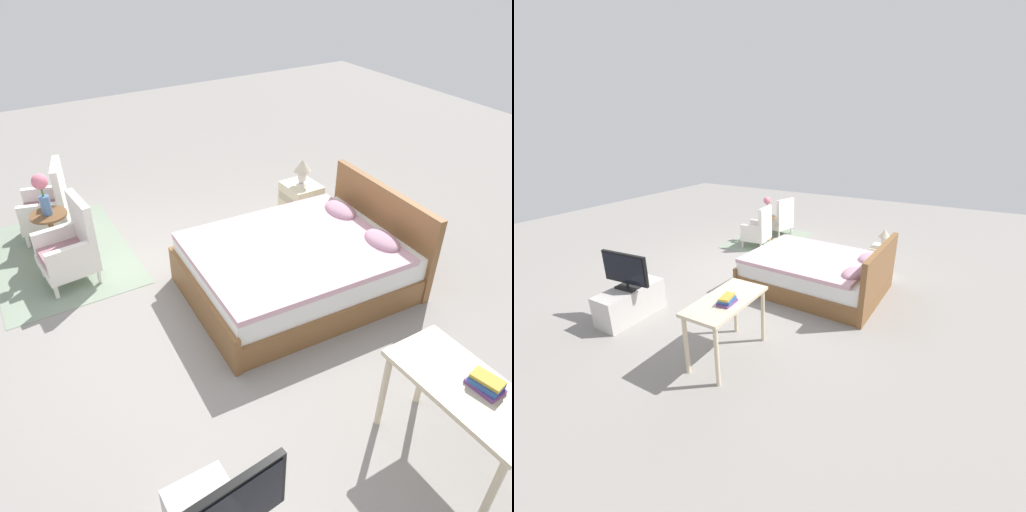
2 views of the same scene
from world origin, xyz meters
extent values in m
plane|color=gray|center=(0.00, 0.00, 0.00)|extent=(16.00, 16.00, 0.00)
cube|color=gray|center=(-1.94, -1.05, 0.00)|extent=(2.10, 1.50, 0.01)
cube|color=brown|center=(-0.01, 0.95, 0.14)|extent=(1.70, 2.28, 0.28)
cube|color=white|center=(-0.01, 0.95, 0.40)|extent=(1.63, 2.18, 0.24)
cube|color=#CC9EAD|center=(-0.02, 0.86, 0.55)|extent=(1.67, 2.01, 0.06)
cube|color=brown|center=(0.04, 2.01, 0.48)|extent=(1.62, 0.16, 0.96)
cube|color=brown|center=(-0.07, -0.12, 0.20)|extent=(1.62, 0.14, 0.40)
ellipsoid|color=#B28499|center=(-0.33, 1.74, 0.59)|extent=(0.45, 0.30, 0.14)
ellipsoid|color=#B28499|center=(0.38, 1.70, 0.59)|extent=(0.45, 0.30, 0.14)
cylinder|color=white|center=(-2.77, -1.21, 0.09)|extent=(0.04, 0.04, 0.16)
cylinder|color=white|center=(-2.32, -1.33, 0.09)|extent=(0.04, 0.04, 0.16)
cylinder|color=white|center=(-2.64, -0.77, 0.09)|extent=(0.04, 0.04, 0.16)
cylinder|color=white|center=(-2.20, -0.89, 0.09)|extent=(0.04, 0.04, 0.16)
cube|color=white|center=(-2.48, -1.05, 0.23)|extent=(0.66, 0.66, 0.12)
cube|color=gray|center=(-2.48, -1.05, 0.34)|extent=(0.61, 0.61, 0.10)
cube|color=white|center=(-2.42, -0.83, 0.61)|extent=(0.54, 0.22, 0.64)
cube|color=white|center=(-2.71, -0.99, 0.42)|extent=(0.20, 0.51, 0.26)
cube|color=white|center=(-2.26, -1.11, 0.42)|extent=(0.20, 0.51, 0.26)
cylinder|color=white|center=(-1.61, -1.30, 0.09)|extent=(0.04, 0.04, 0.16)
cylinder|color=white|center=(-1.15, -1.26, 0.09)|extent=(0.04, 0.04, 0.16)
cylinder|color=white|center=(-1.65, -0.84, 0.09)|extent=(0.04, 0.04, 0.16)
cylinder|color=white|center=(-1.19, -0.80, 0.09)|extent=(0.04, 0.04, 0.16)
cube|color=white|center=(-1.40, -1.05, 0.23)|extent=(0.59, 0.59, 0.12)
cube|color=gray|center=(-1.40, -1.05, 0.34)|extent=(0.54, 0.54, 0.10)
cube|color=white|center=(-1.42, -0.82, 0.61)|extent=(0.54, 0.13, 0.64)
cube|color=white|center=(-1.63, -1.07, 0.42)|extent=(0.12, 0.52, 0.26)
cube|color=white|center=(-1.16, -1.03, 0.42)|extent=(0.12, 0.52, 0.26)
cylinder|color=brown|center=(-1.94, -1.07, 0.01)|extent=(0.28, 0.28, 0.03)
cylinder|color=brown|center=(-1.94, -1.07, 0.28)|extent=(0.06, 0.06, 0.52)
cylinder|color=brown|center=(-1.94, -1.07, 0.55)|extent=(0.40, 0.40, 0.02)
cylinder|color=#4C709E|center=(-1.94, -1.07, 0.68)|extent=(0.11, 0.11, 0.22)
cylinder|color=#477538|center=(-1.94, -1.07, 0.84)|extent=(0.02, 0.02, 0.10)
sphere|color=#DB7084|center=(-1.94, -1.07, 0.96)|extent=(0.17, 0.17, 0.17)
cube|color=beige|center=(-1.17, 1.80, 0.27)|extent=(0.44, 0.40, 0.54)
cube|color=#B3AB8E|center=(-1.17, 1.59, 0.38)|extent=(0.37, 0.01, 0.09)
cylinder|color=silver|center=(-1.17, 1.80, 0.55)|extent=(0.13, 0.13, 0.02)
ellipsoid|color=silver|center=(-1.17, 1.80, 0.64)|extent=(0.11, 0.11, 0.16)
cone|color=beige|center=(-1.17, 1.80, 0.80)|extent=(0.22, 0.22, 0.15)
cube|color=#B7B2AD|center=(2.13, -1.00, 0.23)|extent=(0.96, 0.40, 0.46)
cube|color=black|center=(2.13, -1.00, 0.47)|extent=(0.23, 0.34, 0.03)
cylinder|color=black|center=(2.13, -1.00, 0.51)|extent=(0.04, 0.04, 0.05)
cube|color=black|center=(2.13, -1.00, 0.76)|extent=(0.11, 0.76, 0.44)
cube|color=black|center=(2.16, -1.00, 0.76)|extent=(0.07, 0.71, 0.40)
cylinder|color=beige|center=(1.71, 0.54, 0.36)|extent=(0.05, 0.05, 0.72)
cylinder|color=beige|center=(2.65, 0.54, 0.36)|extent=(0.05, 0.05, 0.72)
cylinder|color=beige|center=(1.71, 0.96, 0.36)|extent=(0.05, 0.05, 0.72)
cylinder|color=beige|center=(2.65, 0.96, 0.36)|extent=(0.05, 0.05, 0.72)
cube|color=beige|center=(2.18, 0.75, 0.74)|extent=(1.04, 0.52, 0.04)
cube|color=#66387A|center=(2.26, 0.82, 0.78)|extent=(0.22, 0.16, 0.03)
cube|color=#284C8E|center=(2.26, 0.82, 0.81)|extent=(0.21, 0.17, 0.04)
cube|color=#B79333|center=(2.26, 0.82, 0.84)|extent=(0.21, 0.15, 0.03)
camera|label=1|loc=(3.38, -1.55, 3.26)|focal=35.00mm
camera|label=2|loc=(4.94, 2.88, 2.61)|focal=24.00mm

